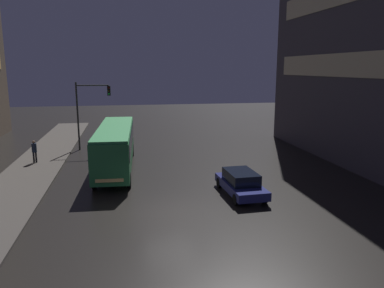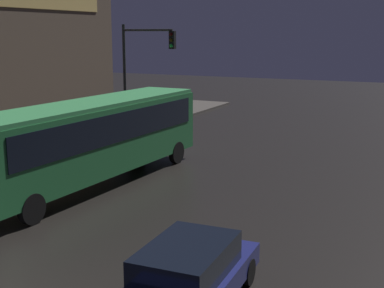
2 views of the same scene
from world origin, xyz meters
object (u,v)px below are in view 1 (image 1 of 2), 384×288
bus_near (115,143)px  car_taxi (241,183)px  traffic_light_main (89,104)px  pedestrian_mid (34,150)px

bus_near → car_taxi: size_ratio=2.55×
car_taxi → traffic_light_main: (-9.99, 14.96, 3.49)m
bus_near → car_taxi: 10.47m
bus_near → car_taxi: bus_near is taller
bus_near → pedestrian_mid: size_ratio=6.77×
traffic_light_main → pedestrian_mid: bearing=-128.1°
car_taxi → pedestrian_mid: pedestrian_mid is taller
bus_near → traffic_light_main: 8.47m
traffic_light_main → bus_near: bearing=-72.4°
bus_near → traffic_light_main: (-2.47, 7.79, 2.22)m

